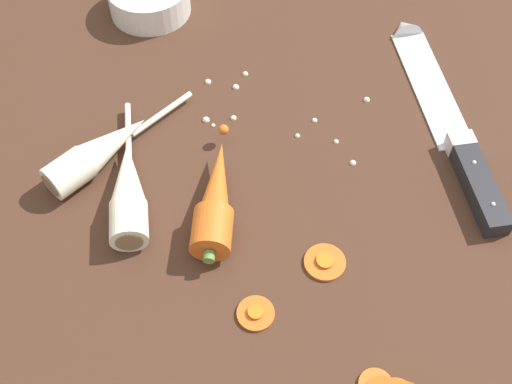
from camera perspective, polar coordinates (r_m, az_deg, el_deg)
The scene contains 8 objects.
ground_plane at distance 71.59cm, azimuth 0.53°, elevation -0.39°, with size 120.00×90.00×4.00cm, color #42281C.
chefs_knife at distance 79.63cm, azimuth 16.49°, elevation 7.19°, with size 19.44×32.15×4.18cm.
whole_carrot at distance 66.51cm, azimuth -3.67°, elevation -0.64°, with size 7.78×17.22×4.20cm.
parsnip_front at distance 72.52cm, azimuth -13.98°, elevation 3.55°, with size 10.62×19.28×4.00cm.
parsnip_mid_left at distance 68.51cm, azimuth -11.47°, elevation 0.11°, with size 11.08×18.73×4.00cm.
carrot_slice_stray_near at distance 61.88cm, azimuth -0.03°, elevation -10.84°, with size 3.71×3.71×0.70cm.
carrot_slice_stray_mid at distance 64.79cm, azimuth 6.25°, elevation -6.25°, with size 4.29×4.29×0.70cm.
mince_crumbs at distance 76.91cm, azimuth 1.08°, elevation 7.60°, with size 21.17×10.91×0.87cm.
Camera 1 is at (12.94, -38.95, 56.65)cm, focal length 44.29 mm.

